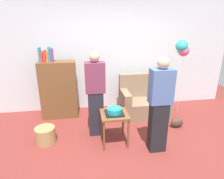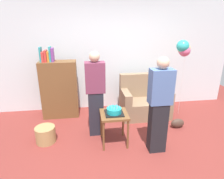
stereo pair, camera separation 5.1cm
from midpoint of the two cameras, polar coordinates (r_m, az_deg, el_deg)
The scene contains 11 objects.
ground_plane at distance 3.49m, azimuth 6.07°, elevation -18.16°, with size 8.00×8.00×0.00m, color maroon.
wall_back at distance 4.83m, azimuth 0.71°, elevation 10.29°, with size 6.00×0.10×2.70m, color silver.
couch at distance 4.64m, azimuth 9.79°, elevation -3.41°, with size 1.10×0.70×0.96m.
bookshelf at distance 4.55m, azimuth -14.92°, elevation 0.29°, with size 0.80×0.36×1.61m.
side_table at distance 3.47m, azimuth 1.01°, elevation -8.39°, with size 0.48×0.48×0.59m.
birthday_cake at distance 3.41m, azimuth 1.03°, elevation -6.31°, with size 0.32×0.32×0.17m.
person_blowing_candles at distance 3.63m, azimuth -4.48°, elevation -1.40°, with size 0.36×0.22×1.63m.
person_holding_cake at distance 3.23m, azimuth 14.16°, elevation -4.70°, with size 0.36×0.22×1.63m.
wicker_basket at distance 3.86m, azimuth -18.57°, elevation -12.42°, with size 0.36×0.36×0.30m, color #A88451.
handbag at distance 4.35m, azimuth 18.99°, elevation -9.37°, with size 0.28×0.14×0.20m, color #473328.
balloon_bunch at distance 4.55m, azimuth 20.63°, elevation 11.19°, with size 0.34×0.33×1.75m.
Camera 2 is at (-0.71, -2.67, 2.12)m, focal length 31.13 mm.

